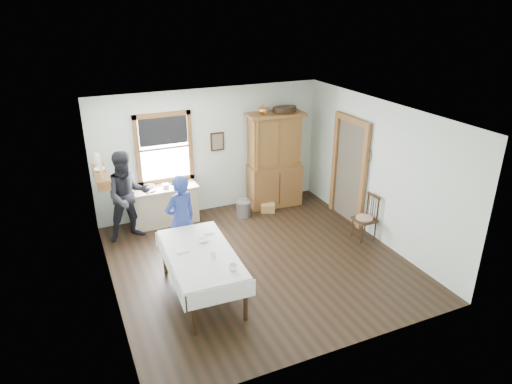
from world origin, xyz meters
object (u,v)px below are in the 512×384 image
(work_counter, at_px, (164,205))
(woman_blue, at_px, (181,223))
(pail, at_px, (244,209))
(wicker_basket, at_px, (268,208))
(figure_dark, at_px, (128,199))
(dining_table, at_px, (202,274))
(china_hutch, at_px, (275,160))
(spindle_chair, at_px, (365,217))

(work_counter, height_order, woman_blue, woman_blue)
(work_counter, relative_size, pail, 4.26)
(wicker_basket, height_order, figure_dark, figure_dark)
(dining_table, xyz_separation_m, woman_blue, (-0.00, 1.11, 0.38))
(pail, bearing_deg, figure_dark, 179.94)
(pail, bearing_deg, woman_blue, -143.04)
(china_hutch, height_order, wicker_basket, china_hutch)
(work_counter, relative_size, woman_blue, 0.92)
(china_hutch, height_order, pail, china_hutch)
(woman_blue, bearing_deg, spindle_chair, 149.78)
(figure_dark, bearing_deg, spindle_chair, -28.95)
(work_counter, distance_m, wicker_basket, 2.27)
(pail, relative_size, wicker_basket, 1.08)
(wicker_basket, bearing_deg, spindle_chair, -57.46)
(work_counter, distance_m, china_hutch, 2.61)
(dining_table, xyz_separation_m, figure_dark, (-0.69, 2.39, 0.44))
(figure_dark, bearing_deg, work_counter, 21.41)
(dining_table, xyz_separation_m, spindle_chair, (3.47, 0.50, 0.07))
(dining_table, relative_size, woman_blue, 1.27)
(dining_table, height_order, woman_blue, woman_blue)
(woman_blue, bearing_deg, pail, -163.29)
(spindle_chair, relative_size, wicker_basket, 2.99)
(dining_table, relative_size, wicker_basket, 6.35)
(woman_blue, bearing_deg, china_hutch, -168.88)
(work_counter, xyz_separation_m, spindle_chair, (3.41, -2.26, 0.06))
(wicker_basket, height_order, woman_blue, woman_blue)
(work_counter, xyz_separation_m, woman_blue, (-0.07, -1.65, 0.37))
(woman_blue, relative_size, figure_dark, 0.93)
(woman_blue, bearing_deg, figure_dark, -82.08)
(work_counter, xyz_separation_m, figure_dark, (-0.76, -0.37, 0.42))
(work_counter, distance_m, pail, 1.70)
(wicker_basket, bearing_deg, dining_table, -133.84)
(dining_table, distance_m, woman_blue, 1.17)
(china_hutch, bearing_deg, woman_blue, -144.30)
(work_counter, distance_m, figure_dark, 0.94)
(woman_blue, height_order, figure_dark, figure_dark)
(china_hutch, relative_size, wicker_basket, 6.95)
(figure_dark, bearing_deg, dining_table, -78.36)
(china_hutch, bearing_deg, pail, -157.22)
(wicker_basket, distance_m, figure_dark, 3.06)
(china_hutch, bearing_deg, spindle_chair, -63.67)
(work_counter, bearing_deg, dining_table, -91.55)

